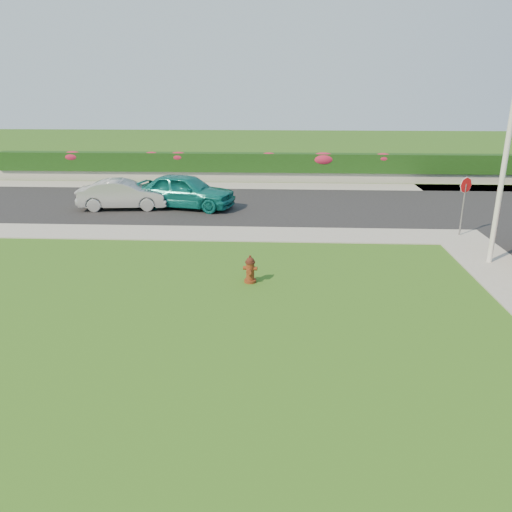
# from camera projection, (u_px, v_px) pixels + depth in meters

# --- Properties ---
(ground) EXTENTS (120.00, 120.00, 0.00)m
(ground) POSITION_uv_depth(u_px,v_px,m) (268.00, 351.00, 10.71)
(ground) COLOR black
(ground) RESTS_ON ground
(street_far) EXTENTS (26.00, 8.00, 0.04)m
(street_far) POSITION_uv_depth(u_px,v_px,m) (173.00, 204.00, 24.20)
(street_far) COLOR black
(street_far) RESTS_ON ground
(sidewalk_far) EXTENTS (24.00, 2.00, 0.04)m
(sidewalk_far) POSITION_uv_depth(u_px,v_px,m) (122.00, 232.00, 19.51)
(sidewalk_far) COLOR gray
(sidewalk_far) RESTS_ON ground
(curb_corner) EXTENTS (2.00, 2.00, 0.04)m
(curb_corner) POSITION_uv_depth(u_px,v_px,m) (459.00, 237.00, 18.88)
(curb_corner) COLOR gray
(curb_corner) RESTS_ON ground
(sidewalk_beyond) EXTENTS (34.00, 2.00, 0.04)m
(sidewalk_beyond) POSITION_uv_depth(u_px,v_px,m) (260.00, 186.00, 28.74)
(sidewalk_beyond) COLOR gray
(sidewalk_beyond) RESTS_ON ground
(retaining_wall) EXTENTS (34.00, 0.40, 0.60)m
(retaining_wall) POSITION_uv_depth(u_px,v_px,m) (261.00, 177.00, 30.07)
(retaining_wall) COLOR gray
(retaining_wall) RESTS_ON ground
(hedge) EXTENTS (32.00, 0.90, 1.10)m
(hedge) POSITION_uv_depth(u_px,v_px,m) (261.00, 162.00, 29.89)
(hedge) COLOR black
(hedge) RESTS_ON retaining_wall
(fire_hydrant) EXTENTS (0.42, 0.40, 0.82)m
(fire_hydrant) POSITION_uv_depth(u_px,v_px,m) (250.00, 270.00, 14.41)
(fire_hydrant) COLOR #4A130B
(fire_hydrant) RESTS_ON ground
(sedan_teal) EXTENTS (4.99, 2.91, 1.59)m
(sedan_teal) POSITION_uv_depth(u_px,v_px,m) (185.00, 191.00, 23.20)
(sedan_teal) COLOR #0D6966
(sedan_teal) RESTS_ON street_far
(sedan_silver) EXTENTS (4.20, 1.85, 1.34)m
(sedan_silver) POSITION_uv_depth(u_px,v_px,m) (123.00, 194.00, 23.06)
(sedan_silver) COLOR #95989C
(sedan_silver) RESTS_ON street_far
(utility_pole) EXTENTS (0.16, 0.16, 6.13)m
(utility_pole) POSITION_uv_depth(u_px,v_px,m) (504.00, 168.00, 15.15)
(utility_pole) COLOR silver
(utility_pole) RESTS_ON ground
(stop_sign) EXTENTS (0.54, 0.33, 2.27)m
(stop_sign) POSITION_uv_depth(u_px,v_px,m) (465.00, 193.00, 18.57)
(stop_sign) COLOR slate
(stop_sign) RESTS_ON ground
(flower_clump_a) EXTENTS (1.30, 0.83, 0.65)m
(flower_clump_a) POSITION_uv_depth(u_px,v_px,m) (73.00, 156.00, 30.26)
(flower_clump_a) COLOR #B41E49
(flower_clump_a) RESTS_ON hedge
(flower_clump_b) EXTENTS (1.05, 0.68, 0.53)m
(flower_clump_b) POSITION_uv_depth(u_px,v_px,m) (152.00, 156.00, 30.01)
(flower_clump_b) COLOR #B41E49
(flower_clump_b) RESTS_ON hedge
(flower_clump_c) EXTENTS (1.20, 0.77, 0.60)m
(flower_clump_c) POSITION_uv_depth(u_px,v_px,m) (179.00, 157.00, 29.94)
(flower_clump_c) COLOR #B41E49
(flower_clump_c) RESTS_ON hedge
(flower_clump_d) EXTENTS (1.06, 0.68, 0.53)m
(flower_clump_d) POSITION_uv_depth(u_px,v_px,m) (269.00, 157.00, 29.67)
(flower_clump_d) COLOR #B41E49
(flower_clump_d) RESTS_ON hedge
(flower_clump_e) EXTENTS (1.52, 0.98, 0.76)m
(flower_clump_e) POSITION_uv_depth(u_px,v_px,m) (323.00, 159.00, 29.54)
(flower_clump_e) COLOR #B41E49
(flower_clump_e) RESTS_ON hedge
(flower_clump_f) EXTENTS (1.17, 0.75, 0.59)m
(flower_clump_f) POSITION_uv_depth(u_px,v_px,m) (383.00, 158.00, 29.35)
(flower_clump_f) COLOR #B41E49
(flower_clump_f) RESTS_ON hedge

